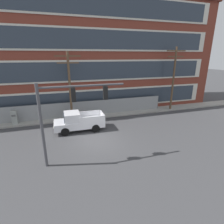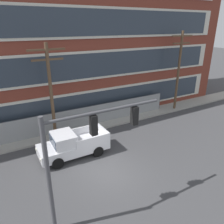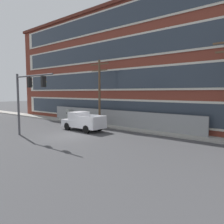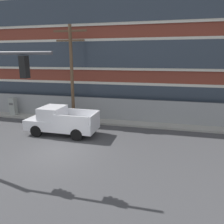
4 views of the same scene
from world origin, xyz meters
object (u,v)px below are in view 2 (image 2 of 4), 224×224
Objects in this scene: traffic_signal_mast at (84,144)px; pickup_truck_white at (72,145)px; utility_pole_near_corner at (51,89)px; utility_pole_midblock at (179,68)px.

traffic_signal_mast is 6.46m from pickup_truck_white.
pickup_truck_white is at bearing -82.97° from utility_pole_near_corner.
utility_pole_near_corner is (0.84, 8.54, 0.26)m from traffic_signal_mast.
pickup_truck_white is (1.22, 5.49, -3.18)m from traffic_signal_mast.
traffic_signal_mast is 8.59m from utility_pole_near_corner.
utility_pole_midblock is at bearing 0.96° from utility_pole_near_corner.
pickup_truck_white is 0.65× the size of utility_pole_near_corner.
utility_pole_near_corner is at bearing -179.04° from utility_pole_midblock.
traffic_signal_mast is 1.15× the size of pickup_truck_white.
utility_pole_near_corner reaches higher than pickup_truck_white.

